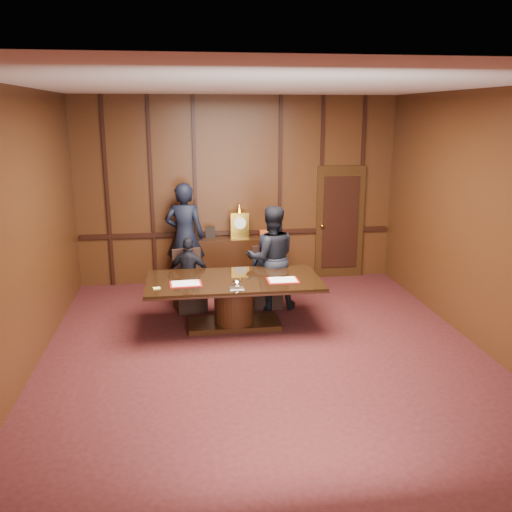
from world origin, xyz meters
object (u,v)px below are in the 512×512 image
(sideboard, at_px, (240,259))
(signatory_right, at_px, (268,270))
(conference_table, at_px, (234,295))
(signatory_left, at_px, (190,275))
(witness_left, at_px, (185,236))
(witness_right, at_px, (271,258))

(sideboard, distance_m, signatory_right, 1.41)
(sideboard, distance_m, conference_table, 2.18)
(conference_table, height_order, signatory_left, signatory_left)
(signatory_right, bearing_deg, conference_table, 66.56)
(conference_table, distance_m, signatory_left, 1.04)
(witness_left, height_order, witness_right, witness_left)
(signatory_left, height_order, signatory_right, signatory_right)
(sideboard, xyz_separation_m, conference_table, (-0.32, -2.16, 0.02))
(sideboard, bearing_deg, conference_table, -98.49)
(signatory_left, height_order, witness_right, witness_right)
(conference_table, distance_m, signatory_right, 1.04)
(witness_left, bearing_deg, conference_table, 122.12)
(witness_left, bearing_deg, witness_right, 151.03)
(signatory_left, relative_size, signatory_right, 0.96)
(sideboard, bearing_deg, witness_left, -171.13)
(sideboard, distance_m, witness_right, 1.50)
(signatory_left, bearing_deg, sideboard, -106.79)
(signatory_right, bearing_deg, signatory_left, 15.66)
(signatory_left, xyz_separation_m, witness_left, (-0.05, 1.20, 0.37))
(signatory_right, relative_size, witness_right, 0.74)
(sideboard, relative_size, signatory_right, 1.25)
(signatory_left, distance_m, signatory_right, 1.30)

